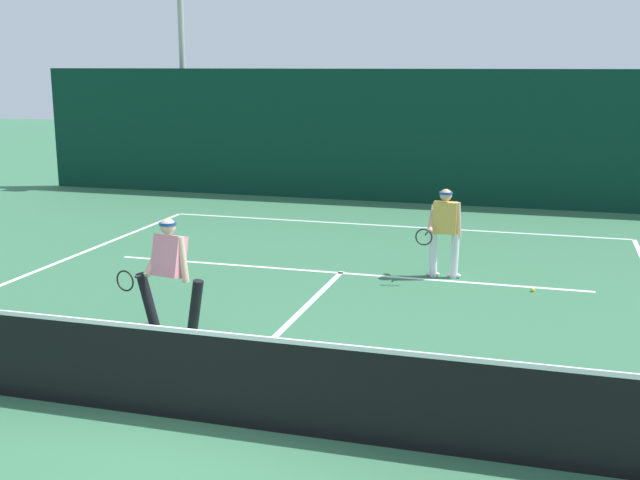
{
  "coord_description": "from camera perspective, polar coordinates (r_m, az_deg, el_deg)",
  "views": [
    {
      "loc": [
        3.49,
        -7.04,
        3.69
      ],
      "look_at": [
        0.13,
        4.52,
        1.0
      ],
      "focal_mm": 44.28,
      "sensor_mm": 36.0,
      "label": 1
    }
  ],
  "objects": [
    {
      "name": "tennis_ball",
      "position": [
        13.57,
        15.13,
        -3.5
      ],
      "size": [
        0.07,
        0.07,
        0.07
      ],
      "primitive_type": "sphere",
      "color": "#D1E033",
      "rests_on": "ground_plane"
    },
    {
      "name": "court_line_centre",
      "position": [
        11.43,
        -2.49,
        -6.24
      ],
      "size": [
        0.1,
        6.4,
        0.01
      ],
      "primitive_type": "cube",
      "color": "white",
      "rests_on": "ground_plane"
    },
    {
      "name": "court_line_baseline_far",
      "position": [
        18.49,
        4.99,
        1.04
      ],
      "size": [
        10.74,
        0.1,
        0.01
      ],
      "primitive_type": "cube",
      "color": "white",
      "rests_on": "ground_plane"
    },
    {
      "name": "back_fence_windscreen",
      "position": [
        21.43,
        6.82,
        7.41
      ],
      "size": [
        22.12,
        0.12,
        3.58
      ],
      "primitive_type": "cube",
      "color": "#093124",
      "rests_on": "ground_plane"
    },
    {
      "name": "player_far",
      "position": [
        13.97,
        8.97,
        0.77
      ],
      "size": [
        0.74,
        0.87,
        1.58
      ],
      "rotation": [
        0.0,
        0.0,
        3.15
      ],
      "color": "silver",
      "rests_on": "ground_plane"
    },
    {
      "name": "tennis_net",
      "position": [
        8.47,
        -9.55,
        -9.52
      ],
      "size": [
        11.76,
        0.09,
        1.1
      ],
      "color": "#1E4723",
      "rests_on": "ground_plane"
    },
    {
      "name": "court_line_service",
      "position": [
        14.27,
        1.48,
        -2.39
      ],
      "size": [
        8.75,
        0.1,
        0.01
      ],
      "primitive_type": "cube",
      "color": "white",
      "rests_on": "ground_plane"
    },
    {
      "name": "light_pole",
      "position": [
        24.33,
        -9.99,
        14.55
      ],
      "size": [
        0.55,
        0.44,
        7.51
      ],
      "color": "#9EA39E",
      "rests_on": "ground_plane"
    },
    {
      "name": "ground_plane",
      "position": [
        8.68,
        -9.42,
        -12.74
      ],
      "size": [
        80.0,
        80.0,
        0.0
      ],
      "primitive_type": "plane",
      "color": "#346948"
    },
    {
      "name": "player_near",
      "position": [
        11.1,
        -10.87,
        -2.19
      ],
      "size": [
        1.15,
        0.87,
        1.64
      ],
      "rotation": [
        0.0,
        0.0,
        2.95
      ],
      "color": "black",
      "rests_on": "ground_plane"
    }
  ]
}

